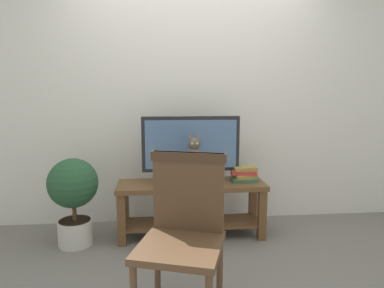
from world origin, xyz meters
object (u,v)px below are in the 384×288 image
tv (191,147)px  media_box (194,182)px  potted_plant (73,194)px  tv_stand (191,199)px  cat (194,162)px  book_stack (244,174)px  wooden_chair (184,225)px

tv → media_box: size_ratio=2.30×
tv → potted_plant: bearing=-171.8°
tv_stand → media_box: media_box is taller
potted_plant → tv: bearing=8.2°
tv → tv_stand: bearing=-90.0°
media_box → cat: cat is taller
media_box → cat: (0.00, -0.02, 0.19)m
tv_stand → book_stack: (0.50, 0.02, 0.22)m
media_box → wooden_chair: bearing=-98.9°
media_box → book_stack: 0.50m
cat → tv_stand: bearing=98.7°
tv → book_stack: bearing=-4.6°
media_box → book_stack: bearing=10.3°
media_box → potted_plant: potted_plant is taller
tv → media_box: bearing=-84.6°
cat → book_stack: 0.52m
tv_stand → tv: tv is taller
tv → wooden_chair: bearing=-97.4°
cat → wooden_chair: cat is taller
tv_stand → tv: (0.00, 0.06, 0.49)m
book_stack → tv_stand: bearing=-178.0°
cat → potted_plant: bearing=-179.7°
media_box → cat: size_ratio=0.91×
book_stack → media_box: bearing=-169.7°
tv_stand → media_box: (0.01, -0.07, 0.19)m
potted_plant → book_stack: bearing=4.1°
tv → wooden_chair: size_ratio=0.92×
tv_stand → media_box: bearing=-80.3°
potted_plant → media_box: bearing=1.2°
tv_stand → potted_plant: size_ratio=1.75×
tv_stand → potted_plant: bearing=-174.9°
tv_stand → cat: (0.01, -0.09, 0.37)m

